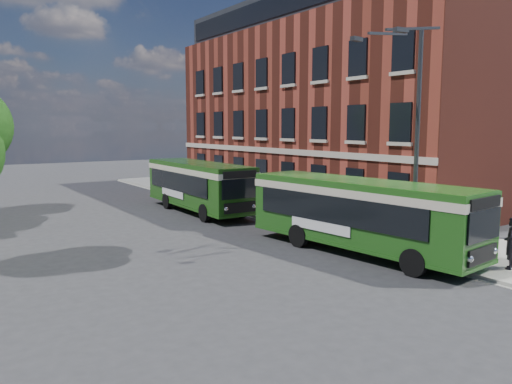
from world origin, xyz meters
TOP-DOWN VIEW (x-y plane):
  - ground at (0.00, 0.00)m, footprint 120.00×120.00m
  - pavement at (7.00, 8.00)m, footprint 6.00×48.00m
  - kerb_line at (3.95, 8.00)m, footprint 0.12×48.00m
  - brick_office at (14.00, 12.00)m, footprint 12.10×26.00m
  - street_lamp at (4.84, -2.00)m, footprint 2.96×2.38m
  - bus_stop_sign at (5.60, -4.20)m, footprint 0.35×0.08m
  - bus_front at (3.20, -0.87)m, footprint 3.67×10.61m
  - bus_rear at (2.32, 11.77)m, footprint 2.83×10.17m
  - pedestrian_a at (5.63, -5.91)m, footprint 0.80×0.69m
  - pedestrian_b at (5.40, -1.42)m, footprint 0.83×0.68m

SIDE VIEW (x-z plane):
  - ground at x=0.00m, z-range 0.00..0.00m
  - kerb_line at x=3.95m, z-range 0.00..0.01m
  - pavement at x=7.00m, z-range 0.00..0.15m
  - pedestrian_b at x=5.40m, z-range 0.15..1.75m
  - pedestrian_a at x=5.63m, z-range 0.15..2.02m
  - bus_stop_sign at x=5.60m, z-range 0.25..2.77m
  - bus_rear at x=2.32m, z-range 0.32..3.34m
  - bus_front at x=3.20m, z-range 0.32..3.34m
  - street_lamp at x=4.84m, z-range 0.29..9.29m
  - brick_office at x=14.00m, z-range -0.13..14.07m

